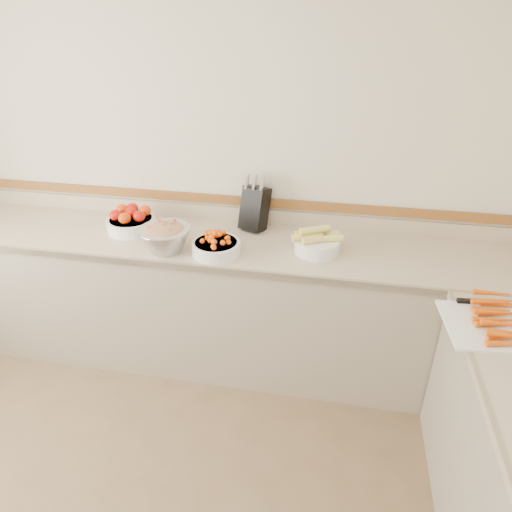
% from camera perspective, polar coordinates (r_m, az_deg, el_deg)
% --- Properties ---
extents(back_wall, '(4.00, 0.00, 4.00)m').
position_cam_1_polar(back_wall, '(2.99, -4.32, 11.63)').
color(back_wall, beige).
rests_on(back_wall, ground_plane).
extents(counter_back, '(4.00, 0.65, 1.08)m').
position_cam_1_polar(counter_back, '(3.07, -5.29, -5.47)').
color(counter_back, '#C3AF8E').
rests_on(counter_back, ground_plane).
extents(knife_block, '(0.21, 0.23, 0.37)m').
position_cam_1_polar(knife_block, '(2.93, -0.15, 6.13)').
color(knife_block, black).
rests_on(knife_block, counter_back).
extents(tomato_bowl, '(0.31, 0.31, 0.15)m').
position_cam_1_polar(tomato_bowl, '(3.05, -15.36, 4.27)').
color(tomato_bowl, white).
rests_on(tomato_bowl, counter_back).
extents(cherry_tomato_bowl, '(0.29, 0.29, 0.16)m').
position_cam_1_polar(cherry_tomato_bowl, '(2.67, -5.03, 1.38)').
color(cherry_tomato_bowl, white).
rests_on(cherry_tomato_bowl, counter_back).
extents(corn_bowl, '(0.30, 0.27, 0.16)m').
position_cam_1_polar(corn_bowl, '(2.70, 7.62, 1.68)').
color(corn_bowl, white).
rests_on(corn_bowl, counter_back).
extents(rhubarb_bowl, '(0.31, 0.31, 0.17)m').
position_cam_1_polar(rhubarb_bowl, '(2.73, -11.26, 2.39)').
color(rhubarb_bowl, '#B2B2BA').
rests_on(rhubarb_bowl, counter_back).
extents(cutting_board, '(0.50, 0.44, 0.07)m').
position_cam_1_polar(cutting_board, '(2.35, 28.06, -7.32)').
color(cutting_board, white).
rests_on(cutting_board, counter_right).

